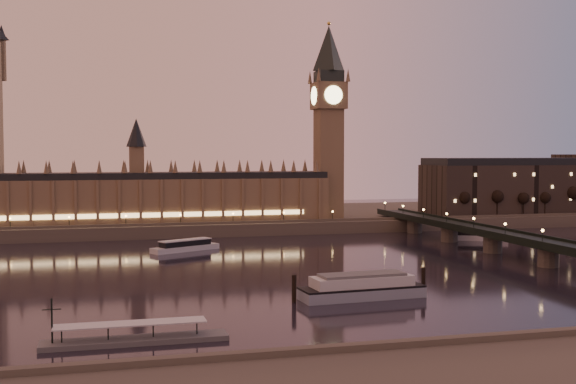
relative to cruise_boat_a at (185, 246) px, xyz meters
name	(u,v)px	position (x,y,z in m)	size (l,w,h in m)	color
ground	(288,269)	(29.65, -55.95, -2.14)	(700.00, 700.00, 0.00)	black
far_embankment	(266,218)	(59.65, 109.05, 0.86)	(560.00, 130.00, 6.00)	#423D35
palace_of_westminster	(149,191)	(-10.47, 65.04, 19.57)	(180.00, 26.62, 52.00)	brown
big_ben	(329,109)	(83.64, 65.04, 61.81)	(17.68, 17.68, 104.00)	brown
westminster_bridge	(518,245)	(121.26, -55.95, 3.38)	(13.20, 260.00, 15.30)	black
city_block	(549,184)	(224.59, 74.98, 20.10)	(155.00, 45.00, 34.00)	black
bare_tree_0	(468,198)	(159.18, 53.05, 14.30)	(6.86, 6.86, 13.95)	black
bare_tree_1	(495,198)	(175.70, 53.05, 14.30)	(6.86, 6.86, 13.95)	black
bare_tree_2	(521,197)	(192.23, 53.05, 14.30)	(6.86, 6.86, 13.95)	black
bare_tree_3	(547,197)	(208.75, 53.05, 14.30)	(6.86, 6.86, 13.95)	black
bare_tree_4	(573,196)	(225.28, 53.05, 14.30)	(6.86, 6.86, 13.95)	black
cruise_boat_a	(185,246)	(0.00, 0.00, 0.00)	(30.02, 19.63, 4.86)	silver
cruise_boat_b	(476,235)	(136.31, 3.07, 0.21)	(29.22, 18.60, 5.33)	silver
moored_barge	(362,287)	(36.97, -110.78, 1.05)	(41.15, 12.50, 7.56)	gray
pontoon_pier	(134,338)	(-27.44, -143.54, -0.99)	(39.86, 6.64, 10.63)	#595B5E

